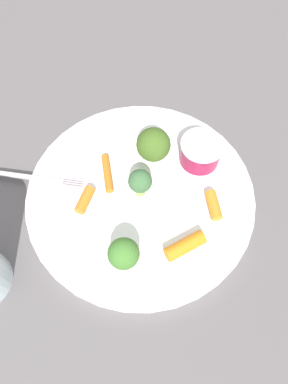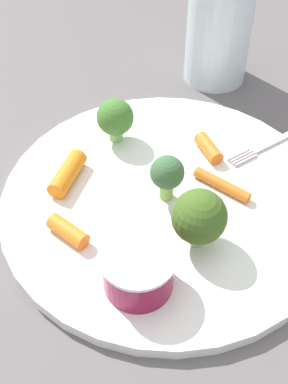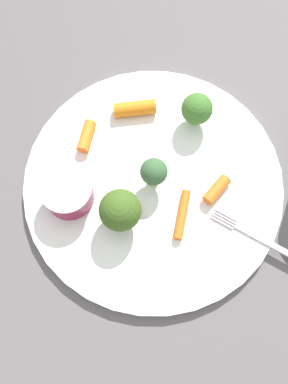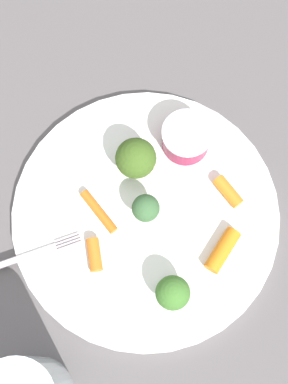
{
  "view_description": "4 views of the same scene",
  "coord_description": "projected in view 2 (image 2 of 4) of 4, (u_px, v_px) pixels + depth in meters",
  "views": [
    {
      "loc": [
        0.2,
        -0.05,
        0.41
      ],
      "look_at": [
        0.0,
        0.0,
        0.02
      ],
      "focal_mm": 31.72,
      "sensor_mm": 36.0,
      "label": 1
    },
    {
      "loc": [
        -0.15,
        0.28,
        0.35
      ],
      "look_at": [
        0.01,
        0.02,
        0.03
      ],
      "focal_mm": 47.81,
      "sensor_mm": 36.0,
      "label": 2
    },
    {
      "loc": [
        -0.17,
        -0.01,
        0.47
      ],
      "look_at": [
        -0.02,
        0.01,
        0.02
      ],
      "focal_mm": 39.38,
      "sensor_mm": 36.0,
      "label": 3
    },
    {
      "loc": [
        0.11,
        -0.11,
        0.65
      ],
      "look_at": [
        -0.02,
        0.02,
        0.02
      ],
      "focal_mm": 54.58,
      "sensor_mm": 36.0,
      "label": 4
    }
  ],
  "objects": [
    {
      "name": "carrot_stick_2",
      "position": [
        209.0,
        148.0,
        0.5
      ],
      "size": [
        0.04,
        0.03,
        0.01
      ],
      "primitive_type": "cylinder",
      "rotation": [
        1.57,
        0.0,
        0.96
      ],
      "color": "orange",
      "rests_on": "plate"
    },
    {
      "name": "sauce_cup",
      "position": [
        138.0,
        271.0,
        0.39
      ],
      "size": [
        0.06,
        0.06,
        0.04
      ],
      "color": "maroon",
      "rests_on": "plate"
    },
    {
      "name": "carrot_stick_1",
      "position": [
        67.0,
        174.0,
        0.47
      ],
      "size": [
        0.03,
        0.05,
        0.02
      ],
      "primitive_type": "cylinder",
      "rotation": [
        1.57,
        0.0,
        0.23
      ],
      "color": "orange",
      "rests_on": "plate"
    },
    {
      "name": "drinking_glass",
      "position": [
        219.0,
        28.0,
        0.57
      ],
      "size": [
        0.07,
        0.07,
        0.13
      ],
      "primitive_type": "cylinder",
      "color": "silver",
      "rests_on": "ground_plane"
    },
    {
      "name": "plate",
      "position": [
        166.0,
        201.0,
        0.47
      ],
      "size": [
        0.3,
        0.3,
        0.01
      ],
      "primitive_type": "cylinder",
      "color": "white",
      "rests_on": "ground_plane"
    },
    {
      "name": "broccoli_floret_1",
      "position": [
        199.0,
        217.0,
        0.41
      ],
      "size": [
        0.05,
        0.05,
        0.06
      ],
      "color": "#84BD6E",
      "rests_on": "plate"
    },
    {
      "name": "broccoli_floret_0",
      "position": [
        115.0,
        118.0,
        0.5
      ],
      "size": [
        0.04,
        0.04,
        0.05
      ],
      "color": "#7EBF6E",
      "rests_on": "plate"
    },
    {
      "name": "carrot_stick_0",
      "position": [
        68.0,
        231.0,
        0.43
      ],
      "size": [
        0.04,
        0.02,
        0.01
      ],
      "primitive_type": "cylinder",
      "rotation": [
        1.57,
        0.0,
        1.45
      ],
      "color": "orange",
      "rests_on": "plate"
    },
    {
      "name": "ground_plane",
      "position": [
        166.0,
        205.0,
        0.47
      ],
      "size": [
        2.4,
        2.4,
        0.0
      ],
      "primitive_type": "plane",
      "color": "#5B5657"
    },
    {
      "name": "carrot_stick_3",
      "position": [
        222.0,
        185.0,
        0.47
      ],
      "size": [
        0.06,
        0.02,
        0.01
      ],
      "primitive_type": "cylinder",
      "rotation": [
        1.57,
        0.0,
        4.61
      ],
      "color": "orange",
      "rests_on": "plate"
    },
    {
      "name": "broccoli_floret_2",
      "position": [
        169.0,
        173.0,
        0.45
      ],
      "size": [
        0.03,
        0.03,
        0.05
      ],
      "color": "#92BE58",
      "rests_on": "plate"
    }
  ]
}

